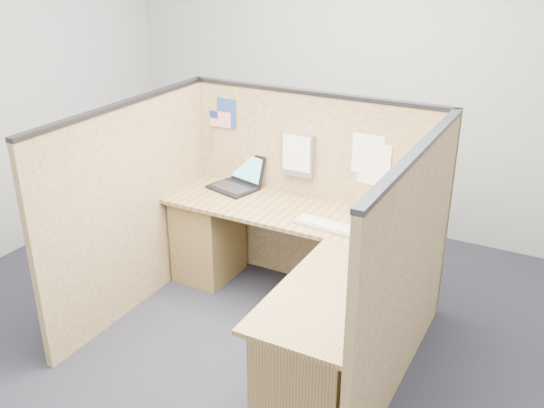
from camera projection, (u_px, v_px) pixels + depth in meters
The scene contains 13 objects.
floor at pixel (248, 345), 4.09m from camera, with size 5.00×5.00×0.00m, color black.
wall_back at pixel (374, 77), 5.35m from camera, with size 5.00×5.00×0.00m, color #ACB0B2.
cubicle_partitions at pixel (277, 219), 4.13m from camera, with size 2.06×1.83×1.53m.
l_desk at pixel (292, 282), 4.08m from camera, with size 1.95×1.75×0.73m.
laptop at pixel (237, 179), 4.74m from camera, with size 0.40×0.42×0.25m.
keyboard at pixel (326, 225), 4.09m from camera, with size 0.45×0.19×0.03m.
mouse at pixel (380, 240), 3.86m from camera, with size 0.10×0.06×0.04m, color silver.
hand_forearm at pixel (375, 247), 3.75m from camera, with size 0.10×0.37×0.08m.
blue_poster at pixel (226, 113), 4.68m from camera, with size 0.17×0.00×0.23m, color navy.
american_flag at pixel (218, 120), 4.73m from camera, with size 0.19×0.01×0.33m.
file_holder at pixel (298, 155), 4.47m from camera, with size 0.25×0.05×0.32m.
paper_left at pixel (368, 154), 4.23m from camera, with size 0.23×0.00×0.29m, color white.
paper_right at pixel (374, 164), 4.24m from camera, with size 0.25×0.00×0.31m, color white.
Camera 1 is at (1.74, -2.89, 2.51)m, focal length 40.00 mm.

